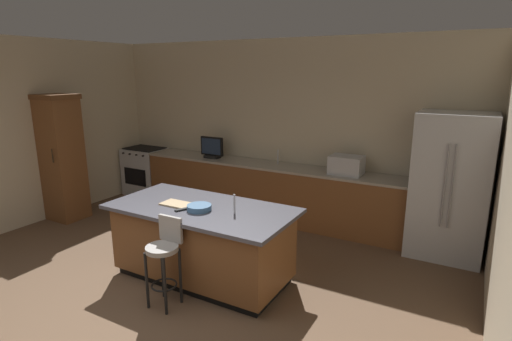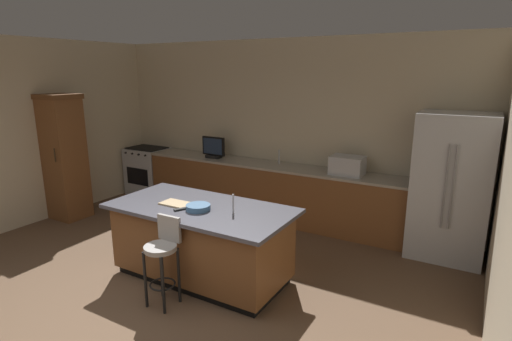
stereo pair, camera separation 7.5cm
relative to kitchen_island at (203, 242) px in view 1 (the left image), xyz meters
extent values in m
cube|color=beige|center=(-0.26, 2.58, 1.01)|extent=(6.99, 0.12, 2.95)
cube|color=beige|center=(-3.56, 0.49, 1.01)|extent=(0.12, 4.58, 2.95)
cube|color=brown|center=(-0.33, 2.20, -0.02)|extent=(4.61, 0.60, 0.89)
cube|color=#9E9384|center=(-0.33, 2.20, 0.45)|extent=(4.63, 0.62, 0.04)
cube|color=black|center=(0.00, 0.00, -0.42)|extent=(1.95, 0.84, 0.09)
cube|color=brown|center=(0.00, 0.00, 0.01)|extent=(2.03, 0.92, 0.77)
cube|color=#4C4C56|center=(0.00, 0.00, 0.42)|extent=(2.19, 1.08, 0.04)
cube|color=#B7BABF|center=(2.46, 2.13, 0.50)|extent=(0.93, 0.75, 1.92)
cylinder|color=gray|center=(2.42, 1.72, 0.60)|extent=(0.02, 0.02, 1.06)
cylinder|color=gray|center=(2.50, 1.72, 0.60)|extent=(0.02, 0.02, 1.06)
cube|color=#B7BABF|center=(-3.05, 2.20, 0.00)|extent=(0.79, 0.60, 0.93)
cube|color=black|center=(-3.05, 1.90, -0.04)|extent=(0.56, 0.01, 0.33)
cube|color=black|center=(-3.05, 2.20, 0.48)|extent=(0.71, 0.50, 0.02)
cylinder|color=black|center=(-3.31, 1.89, 0.41)|extent=(0.04, 0.03, 0.04)
cylinder|color=black|center=(-3.14, 1.89, 0.41)|extent=(0.04, 0.03, 0.04)
cylinder|color=black|center=(-2.96, 1.89, 0.41)|extent=(0.04, 0.03, 0.04)
cylinder|color=black|center=(-2.79, 1.89, 0.41)|extent=(0.04, 0.03, 0.04)
cube|color=brown|center=(-3.23, 0.52, 0.58)|extent=(0.57, 0.50, 2.07)
cube|color=brown|center=(-3.23, 0.52, 1.57)|extent=(0.61, 0.54, 0.08)
cylinder|color=#332819|center=(-3.06, 0.25, 0.68)|extent=(0.02, 0.02, 0.22)
cube|color=#B7BABF|center=(1.04, 2.20, 0.60)|extent=(0.48, 0.36, 0.28)
cube|color=black|center=(-1.37, 2.15, 0.49)|extent=(0.27, 0.16, 0.05)
cube|color=black|center=(-1.37, 2.15, 0.68)|extent=(0.45, 0.05, 0.33)
cube|color=#1E2D47|center=(-1.37, 2.13, 0.68)|extent=(0.39, 0.01, 0.28)
cylinder|color=#B2B2B7|center=(-0.15, 2.30, 0.59)|extent=(0.02, 0.02, 0.24)
cylinder|color=#B2B2B7|center=(0.46, 0.00, 0.55)|extent=(0.02, 0.02, 0.22)
cylinder|color=gray|center=(0.00, -0.69, 0.19)|extent=(0.34, 0.34, 0.05)
cube|color=gray|center=(0.00, -0.54, 0.36)|extent=(0.29, 0.04, 0.28)
cylinder|color=black|center=(-0.12, -0.81, -0.15)|extent=(0.03, 0.03, 0.63)
cylinder|color=black|center=(0.12, -0.81, -0.15)|extent=(0.03, 0.03, 0.63)
cylinder|color=black|center=(-0.12, -0.57, -0.15)|extent=(0.03, 0.03, 0.63)
cylinder|color=black|center=(0.12, -0.56, -0.15)|extent=(0.03, 0.03, 0.63)
torus|color=black|center=(0.00, -0.69, -0.22)|extent=(0.28, 0.28, 0.02)
cylinder|color=#3F668C|center=(0.05, -0.11, 0.47)|extent=(0.28, 0.28, 0.06)
cube|color=black|center=(-0.11, -0.21, 0.45)|extent=(0.12, 0.17, 0.02)
cube|color=tan|center=(-0.28, -0.08, 0.45)|extent=(0.40, 0.22, 0.02)
camera|label=1|loc=(2.71, -3.54, 1.98)|focal=28.15mm
camera|label=2|loc=(2.78, -3.50, 1.98)|focal=28.15mm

